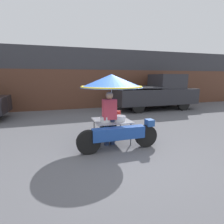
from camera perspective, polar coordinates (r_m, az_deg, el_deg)
ground_plane at (r=4.66m, az=4.00°, el=-13.12°), size 36.00×36.00×0.00m
shopfront_building at (r=11.97m, az=-9.89°, el=10.61°), size 28.00×2.06×3.66m
vendor_motorcycle_cart at (r=4.98m, az=0.18°, el=6.77°), size 2.23×1.79×2.01m
vendor_person at (r=4.92m, az=-0.84°, el=-1.29°), size 0.38×0.22×1.53m
pickup_truck at (r=10.98m, az=14.39°, el=6.06°), size 4.90×1.90×2.10m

